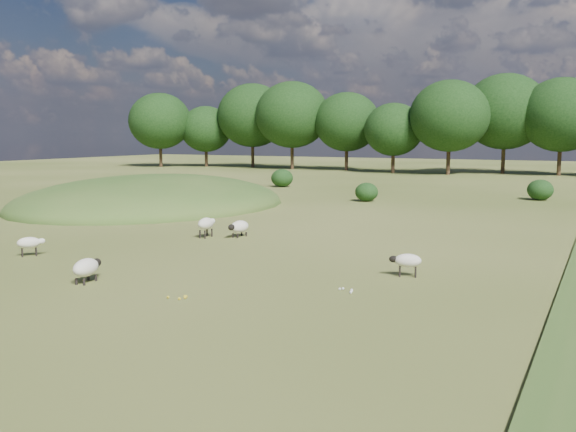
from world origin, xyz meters
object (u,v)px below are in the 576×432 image
object	(u,v)px
sheep_1	(239,227)
sheep_4	(407,261)
sheep_3	(30,243)
sheep_2	(206,224)
sheep_0	(87,267)

from	to	relation	value
sheep_1	sheep_4	distance (m)	10.15
sheep_1	sheep_3	world-z (taller)	sheep_1
sheep_2	sheep_4	xyz separation A→B (m)	(10.36, -3.76, -0.10)
sheep_4	sheep_0	bearing A→B (deg)	15.60
sheep_1	sheep_2	distance (m)	1.48
sheep_1	sheep_0	bearing A→B (deg)	9.88
sheep_2	sheep_3	world-z (taller)	sheep_2
sheep_4	sheep_1	bearing A→B (deg)	-42.15
sheep_3	sheep_1	bearing A→B (deg)	5.88
sheep_0	sheep_3	bearing A→B (deg)	55.35
sheep_0	sheep_1	bearing A→B (deg)	-8.23
sheep_3	sheep_4	distance (m)	14.17
sheep_3	sheep_4	bearing A→B (deg)	-39.55
sheep_1	sheep_2	world-z (taller)	sheep_2
sheep_0	sheep_2	xyz separation A→B (m)	(-1.64, 9.08, 0.15)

